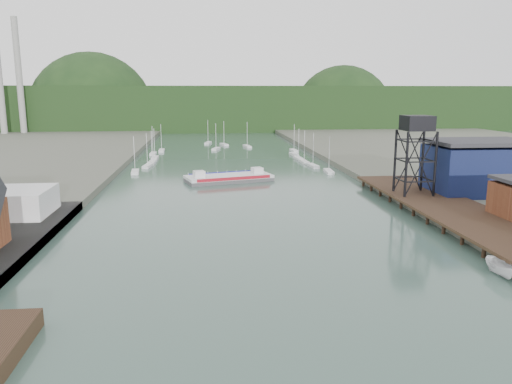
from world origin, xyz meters
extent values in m
plane|color=#2B433A|center=(0.00, 0.00, 0.00)|extent=(600.00, 600.00, 0.00)
cube|color=black|center=(37.00, 45.00, 1.90)|extent=(14.00, 70.00, 0.50)
cylinder|color=black|center=(31.00, 45.00, 0.80)|extent=(0.60, 0.60, 2.20)
cylinder|color=black|center=(43.00, 45.00, 0.80)|extent=(0.60, 0.60, 2.20)
cylinder|color=black|center=(32.00, 55.00, 8.65)|extent=(0.50, 0.50, 13.00)
cylinder|color=black|center=(38.00, 55.00, 8.65)|extent=(0.50, 0.50, 13.00)
cylinder|color=black|center=(32.00, 61.00, 8.65)|extent=(0.50, 0.50, 13.00)
cylinder|color=black|center=(38.00, 61.00, 8.65)|extent=(0.50, 0.50, 13.00)
cube|color=black|center=(35.00, 58.00, 16.65)|extent=(5.50, 5.50, 3.00)
cube|color=#0C1236|center=(50.00, 60.00, 6.60)|extent=(20.00, 14.00, 10.00)
cube|color=#2D2D33|center=(50.00, 60.00, 12.50)|extent=(20.50, 14.50, 0.80)
cube|color=silver|center=(-27.54, 103.89, 0.35)|extent=(2.67, 7.65, 0.90)
cube|color=silver|center=(-25.28, 115.30, 0.35)|extent=(2.81, 7.67, 0.90)
cube|color=silver|center=(-24.71, 124.17, 0.35)|extent=(2.35, 7.59, 0.90)
cube|color=silver|center=(-24.81, 134.09, 0.35)|extent=(2.01, 7.50, 0.90)
cube|color=silver|center=(-26.64, 146.33, 0.35)|extent=(2.00, 7.50, 0.90)
cube|color=silver|center=(-24.32, 156.17, 0.35)|extent=(2.16, 7.54, 0.90)
cube|color=silver|center=(27.56, 99.03, 0.35)|extent=(2.53, 7.62, 0.90)
cube|color=silver|center=(25.46, 110.51, 0.35)|extent=(2.76, 7.67, 0.90)
cube|color=silver|center=(24.46, 119.29, 0.35)|extent=(2.22, 7.56, 0.90)
cube|color=silver|center=(24.27, 128.28, 0.35)|extent=(2.18, 7.54, 0.90)
cube|color=silver|center=(24.67, 139.38, 0.35)|extent=(2.46, 7.61, 0.90)
cube|color=silver|center=(26.78, 150.99, 0.35)|extent=(2.48, 7.61, 0.90)
cube|color=silver|center=(-3.16, 160.00, 0.35)|extent=(3.78, 7.76, 0.90)
cube|color=silver|center=(10.04, 168.00, 0.35)|extent=(3.31, 7.74, 0.90)
cube|color=silver|center=(0.66, 176.00, 0.35)|extent=(3.76, 7.76, 0.90)
cube|color=silver|center=(-6.11, 184.00, 0.35)|extent=(3.40, 7.74, 0.90)
cylinder|color=#979692|center=(-102.00, 235.00, 30.00)|extent=(3.20, 3.20, 60.00)
cube|color=black|center=(0.00, 300.00, 12.00)|extent=(500.00, 120.00, 28.00)
sphere|color=black|center=(-80.00, 300.00, 8.00)|extent=(80.00, 80.00, 80.00)
sphere|color=black|center=(90.00, 310.00, 6.00)|extent=(70.00, 70.00, 70.00)
cube|color=#4D4C4F|center=(-1.60, 88.35, 0.44)|extent=(23.56, 14.43, 0.88)
cube|color=silver|center=(-1.60, 88.35, 1.23)|extent=(23.56, 14.43, 0.70)
cube|color=#A91321|center=(-0.40, 84.07, 1.41)|extent=(18.67, 5.37, 0.79)
cube|color=navy|center=(-2.81, 92.63, 1.41)|extent=(18.67, 5.37, 0.79)
cube|color=silver|center=(-9.23, 86.21, 2.29)|extent=(3.26, 3.26, 1.76)
cube|color=silver|center=(6.02, 90.50, 2.29)|extent=(3.26, 3.26, 1.76)
imported|color=silver|center=(29.06, 16.83, 1.07)|extent=(2.21, 5.59, 2.14)
camera|label=1|loc=(-7.68, -39.16, 22.89)|focal=35.00mm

